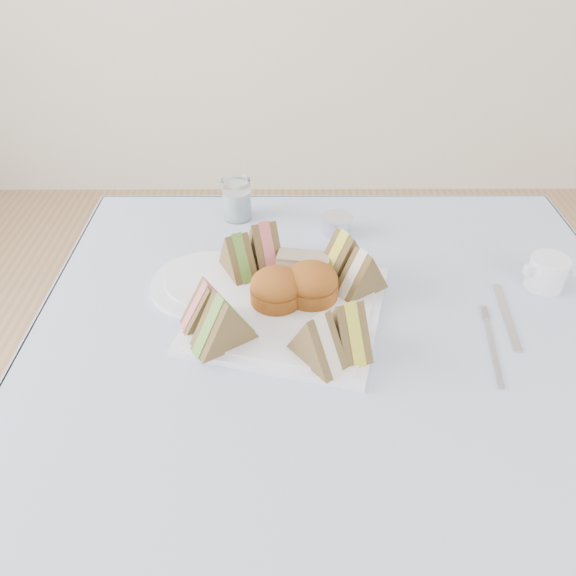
{
  "coord_description": "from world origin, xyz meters",
  "views": [
    {
      "loc": [
        -0.09,
        -0.65,
        1.36
      ],
      "look_at": [
        -0.09,
        0.09,
        0.8
      ],
      "focal_mm": 35.0,
      "sensor_mm": 36.0,
      "label": 1
    }
  ],
  "objects_px": {
    "water_glass": "(237,199)",
    "creamer_jug": "(547,272)",
    "table": "(332,488)",
    "serving_plate": "(288,309)"
  },
  "relations": [
    {
      "from": "serving_plate",
      "to": "creamer_jug",
      "type": "xyz_separation_m",
      "value": [
        0.46,
        0.07,
        0.02
      ]
    },
    {
      "from": "table",
      "to": "creamer_jug",
      "type": "distance_m",
      "value": 0.58
    },
    {
      "from": "serving_plate",
      "to": "water_glass",
      "type": "bearing_deg",
      "value": 122.96
    },
    {
      "from": "table",
      "to": "water_glass",
      "type": "relative_size",
      "value": 10.2
    },
    {
      "from": "water_glass",
      "to": "creamer_jug",
      "type": "distance_m",
      "value": 0.62
    },
    {
      "from": "serving_plate",
      "to": "water_glass",
      "type": "height_order",
      "value": "water_glass"
    },
    {
      "from": "serving_plate",
      "to": "table",
      "type": "bearing_deg",
      "value": -32.82
    },
    {
      "from": "water_glass",
      "to": "table",
      "type": "bearing_deg",
      "value": -65.02
    },
    {
      "from": "table",
      "to": "water_glass",
      "type": "bearing_deg",
      "value": 114.98
    },
    {
      "from": "serving_plate",
      "to": "creamer_jug",
      "type": "relative_size",
      "value": 4.57
    }
  ]
}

